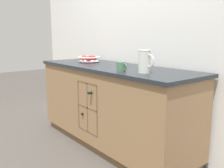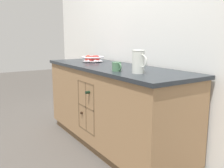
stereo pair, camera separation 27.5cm
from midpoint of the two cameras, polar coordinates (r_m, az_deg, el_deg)
The scene contains 6 objects.
ground_plane at distance 2.96m, azimuth 2.73°, elevation -13.66°, with size 14.00×14.00×0.00m, color #4C4742.
back_wall at distance 2.94m, azimuth 9.27°, elevation 11.61°, with size 4.43×0.06×2.55m, color white.
kitchen_island at distance 2.80m, azimuth 2.79°, elevation -5.03°, with size 2.07×0.70×0.91m.
fruit_bowl at distance 3.15m, azimuth -2.00°, elevation 5.85°, with size 0.28×0.28×0.09m.
white_pitcher at distance 2.17m, azimuth 9.73°, elevation 5.14°, with size 0.17×0.11×0.20m.
ceramic_mug at distance 2.29m, azimuth 4.54°, elevation 3.96°, with size 0.12×0.08×0.08m.
Camera 2 is at (2.27, -1.47, 1.22)m, focal length 40.00 mm.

